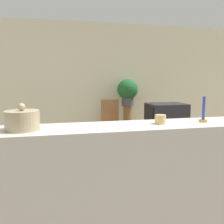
# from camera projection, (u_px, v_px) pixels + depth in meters

# --- Properties ---
(ground_plane) EXTENTS (14.00, 14.00, 0.00)m
(ground_plane) POSITION_uv_depth(u_px,v_px,m) (129.00, 213.00, 2.68)
(ground_plane) COLOR #756656
(wall_back) EXTENTS (9.00, 0.06, 2.70)m
(wall_back) POSITION_uv_depth(u_px,v_px,m) (87.00, 82.00, 5.81)
(wall_back) COLOR beige
(wall_back) RESTS_ON ground_plane
(couch) EXTENTS (0.98, 1.75, 0.85)m
(couch) POSITION_uv_depth(u_px,v_px,m) (43.00, 158.00, 3.61)
(couch) COLOR #384256
(couch) RESTS_ON ground_plane
(tv_stand) EXTENTS (0.83, 0.59, 0.51)m
(tv_stand) POSITION_uv_depth(u_px,v_px,m) (166.00, 139.00, 4.88)
(tv_stand) COLOR olive
(tv_stand) RESTS_ON ground_plane
(television) EXTENTS (0.72, 0.56, 0.44)m
(television) POSITION_uv_depth(u_px,v_px,m) (166.00, 115.00, 4.82)
(television) COLOR #232328
(television) RESTS_ON tv_stand
(wooden_chair) EXTENTS (0.44, 0.44, 0.97)m
(wooden_chair) POSITION_uv_depth(u_px,v_px,m) (111.00, 120.00, 5.48)
(wooden_chair) COLOR olive
(wooden_chair) RESTS_ON ground_plane
(plant_stand) EXTENTS (0.19, 0.19, 0.80)m
(plant_stand) POSITION_uv_depth(u_px,v_px,m) (127.00, 123.00, 5.84)
(plant_stand) COLOR olive
(plant_stand) RESTS_ON ground_plane
(potted_plant) EXTENTS (0.47, 0.47, 0.62)m
(potted_plant) POSITION_uv_depth(u_px,v_px,m) (128.00, 91.00, 5.74)
(potted_plant) COLOR #4C4C51
(potted_plant) RESTS_ON plant_stand
(foreground_counter) EXTENTS (2.92, 0.44, 1.07)m
(foreground_counter) POSITION_uv_depth(u_px,v_px,m) (149.00, 187.00, 2.08)
(foreground_counter) COLOR beige
(foreground_counter) RESTS_ON ground_plane
(decorative_bowl) EXTENTS (0.24, 0.24, 0.19)m
(decorative_bowl) POSITION_uv_depth(u_px,v_px,m) (22.00, 120.00, 1.78)
(decorative_bowl) COLOR tan
(decorative_bowl) RESTS_ON foreground_counter
(candle_jar) EXTENTS (0.09, 0.09, 0.07)m
(candle_jar) POSITION_uv_depth(u_px,v_px,m) (160.00, 119.00, 2.02)
(candle_jar) COLOR tan
(candle_jar) RESTS_ON foreground_counter
(candlestick) EXTENTS (0.07, 0.07, 0.22)m
(candlestick) POSITION_uv_depth(u_px,v_px,m) (203.00, 114.00, 2.11)
(candlestick) COLOR #B7933D
(candlestick) RESTS_ON foreground_counter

